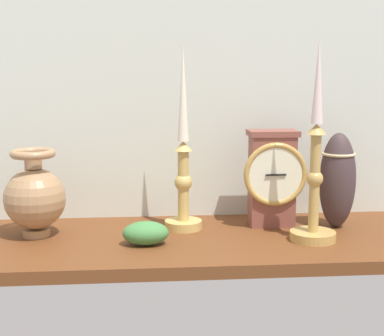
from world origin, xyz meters
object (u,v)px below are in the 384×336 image
Objects in this scene: brass_vase_bulbous at (35,196)px; tall_ceramic_vase at (338,180)px; candlestick_tall_center at (315,177)px; candlestick_tall_left at (183,168)px; mantel_clock at (273,177)px.

tall_ceramic_vase is at bearing 1.35° from brass_vase_bulbous.
candlestick_tall_left is at bearing 156.45° from candlestick_tall_center.
candlestick_tall_center is at bearing -8.11° from brass_vase_bulbous.
tall_ceramic_vase is (7.68, 9.20, -2.49)cm from candlestick_tall_center.
mantel_clock is 48.93cm from brass_vase_bulbous.
mantel_clock is 13.51cm from tall_ceramic_vase.
tall_ceramic_vase is at bearing 50.13° from candlestick_tall_center.
candlestick_tall_center is 1.96× the size of tall_ceramic_vase.
mantel_clock is at bearing 4.36° from brass_vase_bulbous.
candlestick_tall_center is at bearing -63.83° from mantel_clock.
mantel_clock reaches higher than brass_vase_bulbous.
candlestick_tall_left is 32.41cm from tall_ceramic_vase.
candlestick_tall_center reaches higher than mantel_clock.
candlestick_tall_left is 0.97× the size of candlestick_tall_center.
candlestick_tall_center reaches higher than brass_vase_bulbous.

